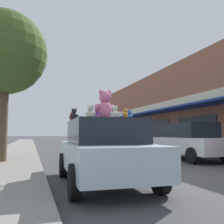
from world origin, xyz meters
name	(u,v)px	position (x,y,z in m)	size (l,w,h in m)	color
ground_plane	(189,178)	(0.00, 0.00, 0.00)	(260.00, 260.00, 0.00)	#424244
storefront_row	(209,111)	(11.87, 13.54, 3.38)	(12.81, 37.67, 6.76)	#9E6047
plush_art_car	(104,150)	(-2.53, -0.17, 0.82)	(2.06, 4.18, 1.56)	#ADC6D1
teddy_bear_giant	(105,106)	(-2.48, -0.08, 1.93)	(0.57, 0.37, 0.77)	pink
teddy_bear_white	(115,112)	(-2.44, -0.73, 1.70)	(0.23, 0.17, 0.30)	white
teddy_bear_cream	(90,113)	(-2.88, -0.19, 1.73)	(0.27, 0.21, 0.36)	beige
teddy_bear_teal	(106,117)	(-2.34, 0.32, 1.67)	(0.16, 0.14, 0.22)	teal
teddy_bear_purple	(97,116)	(-2.44, 0.83, 1.74)	(0.28, 0.19, 0.38)	purple
teddy_bear_red	(72,117)	(-3.16, 0.82, 1.68)	(0.19, 0.17, 0.26)	red
teddy_bear_orange	(126,114)	(-2.24, -0.90, 1.67)	(0.17, 0.14, 0.23)	orange
teddy_bear_blue	(129,115)	(-1.89, -0.25, 1.68)	(0.20, 0.14, 0.26)	blue
teddy_bear_black	(74,115)	(-3.19, 0.34, 1.71)	(0.24, 0.16, 0.31)	black
parked_car_far_center	(191,141)	(2.81, 3.85, 0.88)	(1.91, 4.09, 1.72)	silver
street_tree	(4,53)	(-5.37, 4.75, 4.49)	(3.44, 3.44, 6.11)	brown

